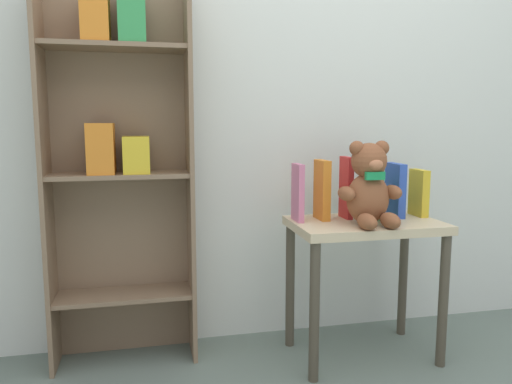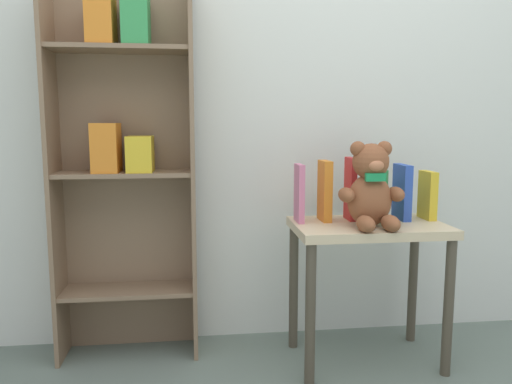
% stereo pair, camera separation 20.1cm
% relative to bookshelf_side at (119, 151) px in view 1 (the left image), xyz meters
% --- Properties ---
extents(wall_back, '(4.80, 0.06, 2.50)m').
position_rel_bookshelf_side_xyz_m(wall_back, '(0.75, 0.13, 0.36)').
color(wall_back, silver).
rests_on(wall_back, ground_plane).
extents(bookshelf_side, '(0.59, 0.22, 1.58)m').
position_rel_bookshelf_side_xyz_m(bookshelf_side, '(0.00, 0.00, 0.00)').
color(bookshelf_side, '#7F664C').
rests_on(bookshelf_side, ground_plane).
extents(display_table, '(0.62, 0.38, 0.59)m').
position_rel_bookshelf_side_xyz_m(display_table, '(1.00, -0.22, -0.40)').
color(display_table, beige).
rests_on(display_table, ground_plane).
extents(teddy_bear, '(0.26, 0.24, 0.34)m').
position_rel_bookshelf_side_xyz_m(teddy_bear, '(0.98, -0.29, -0.14)').
color(teddy_bear, brown).
rests_on(teddy_bear, display_table).
extents(book_standing_pink, '(0.02, 0.11, 0.24)m').
position_rel_bookshelf_side_xyz_m(book_standing_pink, '(0.72, -0.16, -0.17)').
color(book_standing_pink, '#D17093').
rests_on(book_standing_pink, display_table).
extents(book_standing_orange, '(0.04, 0.12, 0.25)m').
position_rel_bookshelf_side_xyz_m(book_standing_orange, '(0.83, -0.15, -0.17)').
color(book_standing_orange, orange).
rests_on(book_standing_orange, display_table).
extents(book_standing_red, '(0.03, 0.10, 0.26)m').
position_rel_bookshelf_side_xyz_m(book_standing_red, '(0.94, -0.14, -0.16)').
color(book_standing_red, red).
rests_on(book_standing_red, display_table).
extents(book_standing_green, '(0.04, 0.15, 0.22)m').
position_rel_bookshelf_side_xyz_m(book_standing_green, '(1.05, -0.16, -0.18)').
color(book_standing_green, '#33934C').
rests_on(book_standing_green, display_table).
extents(book_standing_blue, '(0.04, 0.14, 0.23)m').
position_rel_bookshelf_side_xyz_m(book_standing_blue, '(1.16, -0.16, -0.18)').
color(book_standing_blue, '#2D51B7').
rests_on(book_standing_blue, display_table).
extents(book_standing_yellow, '(0.04, 0.12, 0.20)m').
position_rel_bookshelf_side_xyz_m(book_standing_yellow, '(1.27, -0.16, -0.19)').
color(book_standing_yellow, gold).
rests_on(book_standing_yellow, display_table).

